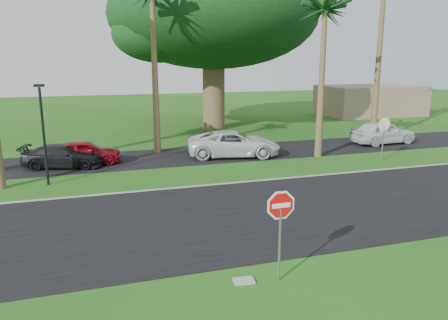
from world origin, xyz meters
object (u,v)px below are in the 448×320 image
car_pickup (383,133)px  stop_sign_near (280,217)px  car_red (84,153)px  car_dark (63,156)px  stop_sign_far (384,130)px  car_minivan (234,144)px

car_pickup → stop_sign_near: bearing=131.5°
car_red → car_dark: size_ratio=0.94×
stop_sign_near → stop_sign_far: same height
car_minivan → car_pickup: car_pickup is taller
car_red → car_dark: car_red is taller
stop_sign_far → car_pickup: bearing=-127.3°
car_minivan → car_pickup: 11.02m
stop_sign_near → car_pickup: bearing=46.0°
stop_sign_near → car_pickup: stop_sign_near is taller
car_minivan → car_pickup: size_ratio=1.19×
stop_sign_near → car_dark: stop_sign_near is taller
stop_sign_near → car_minivan: 15.05m
stop_sign_near → car_minivan: size_ratio=0.48×
stop_sign_far → car_pickup: 5.38m
car_pickup → car_minivan: bearing=89.0°
car_red → car_dark: bearing=109.0°
car_red → car_minivan: (8.55, -0.56, 0.09)m
stop_sign_near → car_red: stop_sign_near is taller
car_red → car_pickup: car_pickup is taller
car_dark → car_minivan: (9.67, -0.18, 0.15)m
car_red → car_dark: 1.18m
car_minivan → car_pickup: bearing=-74.6°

